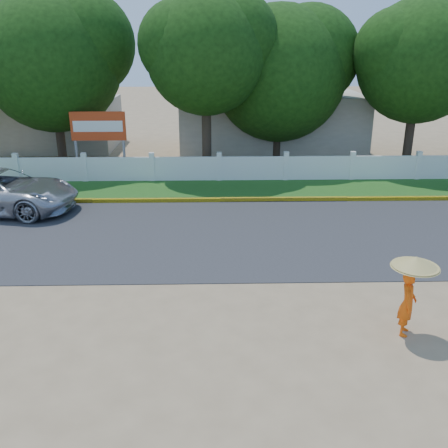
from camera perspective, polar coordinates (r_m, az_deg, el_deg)
name	(u,v)px	position (r m, az deg, el deg)	size (l,w,h in m)	color
ground	(226,303)	(12.22, 0.23, -9.00)	(120.00, 120.00, 0.00)	#9E8460
road	(222,235)	(16.29, -0.21, -1.21)	(60.00, 7.00, 0.02)	#38383A
grass_verge	(220,189)	(21.26, -0.50, 3.99)	(60.00, 3.50, 0.03)	#2D601E
curb	(220,200)	(19.61, -0.42, 2.78)	(40.00, 0.18, 0.16)	yellow
fence	(219,169)	(22.52, -0.56, 6.33)	(40.00, 0.10, 1.10)	silver
building_near	(270,122)	(29.17, 5.26, 11.57)	(10.00, 6.00, 3.20)	#B7AD99
building_far	(47,123)	(31.53, -19.62, 10.79)	(8.00, 5.00, 2.80)	#B7AD99
vehicle	(0,191)	(20.06, -24.26, 3.44)	(2.58, 5.61, 1.56)	#A8A9B0
monk_with_parasol	(411,284)	(11.21, 20.62, -6.46)	(1.00, 1.00, 1.81)	#FF590D
billboard	(98,130)	(23.84, -14.16, 10.42)	(2.50, 0.13, 2.95)	gray
tree_row	(233,66)	(24.87, 1.03, 17.65)	(34.20, 8.27, 8.31)	#473828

